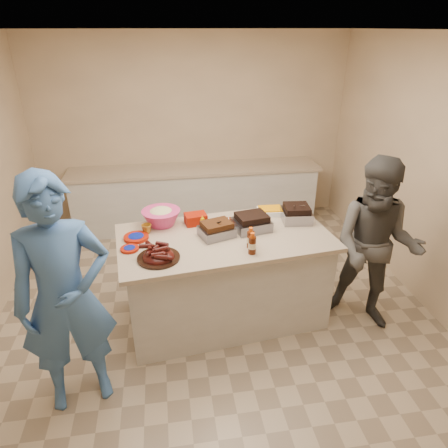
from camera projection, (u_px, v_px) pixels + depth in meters
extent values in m
cube|color=#47230F|center=(217.00, 236.00, 3.77)|extent=(0.37, 0.32, 0.09)
cube|color=black|center=(251.00, 229.00, 3.90)|extent=(0.38, 0.34, 0.10)
cube|color=gray|center=(296.00, 221.00, 4.07)|extent=(0.31, 0.31, 0.11)
cylinder|color=silver|center=(236.00, 224.00, 3.99)|extent=(0.32, 0.32, 0.05)
cube|color=#FEA505|center=(270.00, 214.00, 4.22)|extent=(0.27, 0.21, 0.07)
cylinder|color=#401606|center=(252.00, 253.00, 3.49)|extent=(0.07, 0.07, 0.20)
cylinder|color=#401606|center=(250.00, 247.00, 3.58)|extent=(0.07, 0.07, 0.19)
cylinder|color=#D9A700|center=(203.00, 226.00, 3.96)|extent=(0.05, 0.05, 0.12)
imported|color=silver|center=(223.00, 227.00, 3.94)|extent=(0.13, 0.06, 0.13)
cylinder|color=#8F1304|center=(136.00, 239.00, 3.73)|extent=(0.26, 0.26, 0.03)
cylinder|color=#8F1304|center=(130.00, 250.00, 3.54)|extent=(0.18, 0.18, 0.02)
imported|color=#A56818|center=(147.00, 233.00, 3.83)|extent=(0.11, 0.10, 0.10)
cube|color=#8F1304|center=(196.00, 224.00, 4.01)|extent=(0.23, 0.19, 0.11)
imported|color=#3F6BAD|center=(86.00, 392.00, 3.31)|extent=(1.16, 2.03, 0.46)
imported|color=#4C4A45|center=(361.00, 319.00, 4.13)|extent=(1.65, 1.91, 0.66)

